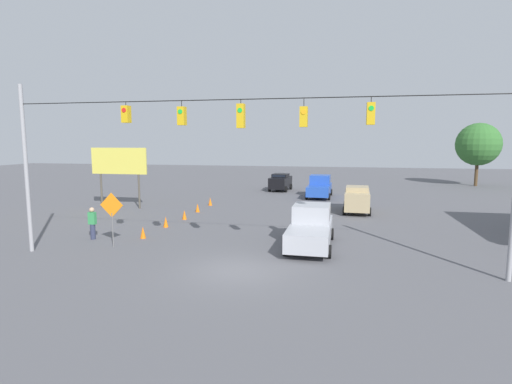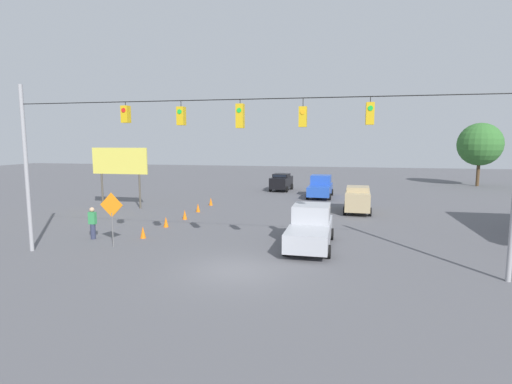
{
  "view_description": "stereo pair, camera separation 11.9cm",
  "coord_description": "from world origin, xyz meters",
  "views": [
    {
      "loc": [
        -4.07,
        15.87,
        5.46
      ],
      "look_at": [
        0.67,
        -7.41,
        2.42
      ],
      "focal_mm": 28.0,
      "sensor_mm": 36.0,
      "label": 1
    },
    {
      "loc": [
        -4.18,
        15.84,
        5.46
      ],
      "look_at": [
        0.67,
        -7.41,
        2.42
      ],
      "focal_mm": 28.0,
      "sensor_mm": 36.0,
      "label": 2
    }
  ],
  "objects": [
    {
      "name": "sedan_black_withflow_deep",
      "position": [
        2.03,
        -27.71,
        0.98
      ],
      "size": [
        2.31,
        4.17,
        1.87
      ],
      "color": "black",
      "rests_on": "ground_plane"
    },
    {
      "name": "traffic_cone_third",
      "position": [
        6.33,
        -10.06,
        0.34
      ],
      "size": [
        0.32,
        0.32,
        0.67
      ],
      "primitive_type": "cone",
      "color": "orange",
      "rests_on": "ground_plane"
    },
    {
      "name": "pedestrian",
      "position": [
        9.23,
        -3.7,
        0.92
      ],
      "size": [
        0.4,
        0.28,
        1.8
      ],
      "color": "#2D334C",
      "rests_on": "ground_plane"
    },
    {
      "name": "pickup_truck_silver_crossing_near",
      "position": [
        -2.81,
        -4.62,
        0.98
      ],
      "size": [
        2.35,
        5.64,
        2.12
      ],
      "color": "#A8AAB2",
      "rests_on": "ground_plane"
    },
    {
      "name": "overhead_signal_span",
      "position": [
        -0.07,
        -0.9,
        5.2
      ],
      "size": [
        21.75,
        0.38,
        8.14
      ],
      "color": "#939399",
      "rests_on": "ground_plane"
    },
    {
      "name": "tree_horizon_left",
      "position": [
        -20.73,
        -36.96,
        5.05
      ],
      "size": [
        5.13,
        5.13,
        7.63
      ],
      "color": "#4C3823",
      "rests_on": "ground_plane"
    },
    {
      "name": "work_zone_sign",
      "position": [
        7.19,
        -2.39,
        1.99
      ],
      "size": [
        1.27,
        0.06,
        2.84
      ],
      "color": "slate",
      "rests_on": "ground_plane"
    },
    {
      "name": "traffic_cone_nearest",
      "position": [
        6.58,
        -4.44,
        0.34
      ],
      "size": [
        0.32,
        0.32,
        0.67
      ],
      "primitive_type": "cone",
      "color": "orange",
      "rests_on": "ground_plane"
    },
    {
      "name": "traffic_cone_fourth",
      "position": [
        6.43,
        -13.04,
        0.34
      ],
      "size": [
        0.32,
        0.32,
        0.67
      ],
      "primitive_type": "cone",
      "color": "orange",
      "rests_on": "ground_plane"
    },
    {
      "name": "sedan_tan_oncoming_far",
      "position": [
        -5.64,
        -15.36,
        1.05
      ],
      "size": [
        2.17,
        4.32,
        2.01
      ],
      "color": "tan",
      "rests_on": "ground_plane"
    },
    {
      "name": "roadside_billboard",
      "position": [
        13.3,
        -13.64,
        3.6
      ],
      "size": [
        4.83,
        0.16,
        4.92
      ],
      "color": "#4C473D",
      "rests_on": "ground_plane"
    },
    {
      "name": "pickup_truck_blue_oncoming_deep",
      "position": [
        -2.45,
        -23.29,
        0.98
      ],
      "size": [
        2.45,
        5.35,
        2.12
      ],
      "color": "#234CB2",
      "rests_on": "ground_plane"
    },
    {
      "name": "traffic_cone_fifth",
      "position": [
        6.46,
        -16.28,
        0.34
      ],
      "size": [
        0.32,
        0.32,
        0.67
      ],
      "primitive_type": "cone",
      "color": "orange",
      "rests_on": "ground_plane"
    },
    {
      "name": "ground_plane",
      "position": [
        0.0,
        0.0,
        0.0
      ],
      "size": [
        140.0,
        140.0,
        0.0
      ],
      "primitive_type": "plane",
      "color": "#56565B"
    },
    {
      "name": "traffic_cone_second",
      "position": [
        6.55,
        -7.44,
        0.34
      ],
      "size": [
        0.32,
        0.32,
        0.67
      ],
      "primitive_type": "cone",
      "color": "orange",
      "rests_on": "ground_plane"
    }
  ]
}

